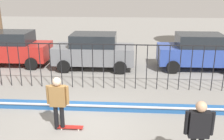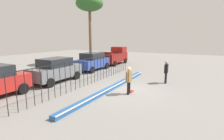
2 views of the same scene
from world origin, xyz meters
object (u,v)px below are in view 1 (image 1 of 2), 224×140
(skateboard, at_px, (71,127))
(parked_car_blue, at_px, (199,51))
(parked_car_red, at_px, (11,48))
(camera_operator, at_px, (199,128))
(parked_car_gray, at_px, (94,51))
(skateboarder, at_px, (58,99))

(skateboard, bearing_deg, parked_car_blue, 38.81)
(skateboard, bearing_deg, parked_car_red, 113.84)
(camera_operator, height_order, parked_car_red, parked_car_red)
(skateboard, bearing_deg, camera_operator, -34.76)
(camera_operator, height_order, parked_car_gray, parked_car_gray)
(camera_operator, height_order, parked_car_blue, parked_car_blue)
(skateboard, xyz_separation_m, parked_car_red, (-4.86, 6.82, 0.91))
(parked_car_red, xyz_separation_m, parked_car_blue, (10.40, -0.10, 0.00))
(skateboarder, height_order, camera_operator, camera_operator)
(camera_operator, bearing_deg, parked_car_gray, -15.56)
(parked_car_gray, distance_m, parked_car_blue, 5.64)
(skateboard, height_order, parked_car_gray, parked_car_gray)
(camera_operator, xyz_separation_m, parked_car_red, (-8.39, 8.32, -0.08))
(parked_car_red, distance_m, parked_car_gray, 4.79)
(skateboard, bearing_deg, skateboarder, 171.69)
(skateboarder, height_order, skateboard, skateboarder)
(skateboarder, bearing_deg, parked_car_red, 102.43)
(parked_car_gray, bearing_deg, parked_car_red, 172.13)
(parked_car_gray, bearing_deg, parked_car_blue, -0.56)
(parked_car_red, relative_size, parked_car_blue, 1.00)
(parked_car_gray, relative_size, parked_car_blue, 1.00)
(skateboarder, distance_m, parked_car_blue, 8.94)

